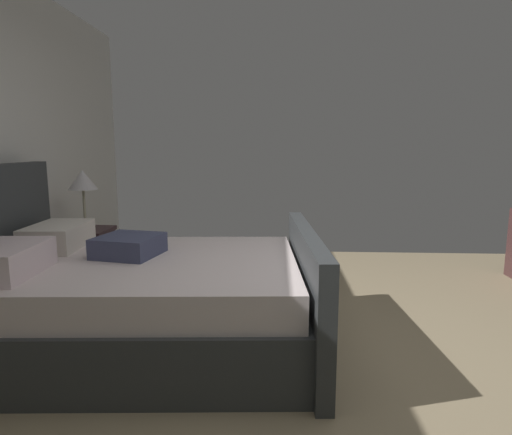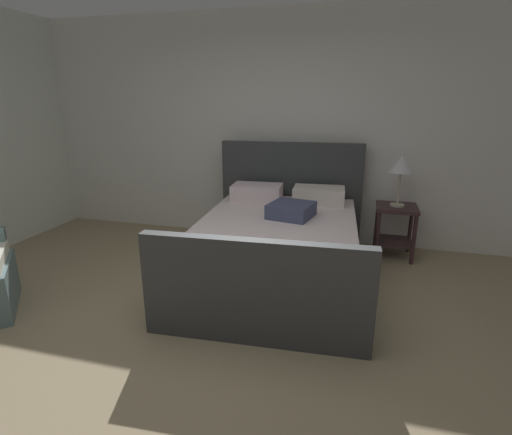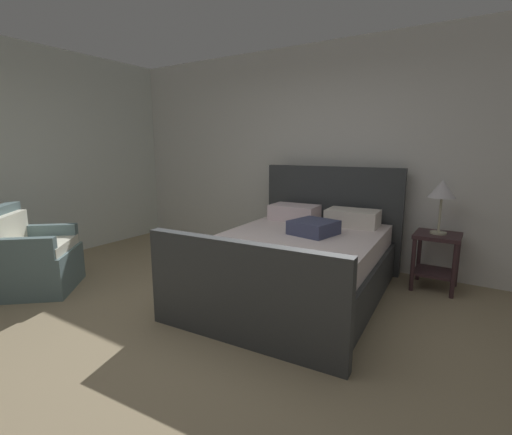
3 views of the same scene
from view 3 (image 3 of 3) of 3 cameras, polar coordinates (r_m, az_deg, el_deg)
ground_plane at (r=3.02m, az=-10.89°, el=-19.05°), size 6.21×5.22×0.02m
wall_back at (r=4.90m, az=10.64°, el=9.48°), size 6.33×0.12×2.76m
bed at (r=3.78m, az=6.68°, el=-6.60°), size 1.82×2.36×1.26m
nightstand_right at (r=4.31m, az=26.25°, el=-4.83°), size 0.44×0.44×0.60m
table_lamp_right at (r=4.19m, az=27.00°, el=3.74°), size 0.27×0.27×0.56m
armchair at (r=4.50m, az=-31.65°, el=-5.45°), size 1.02×1.02×0.90m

